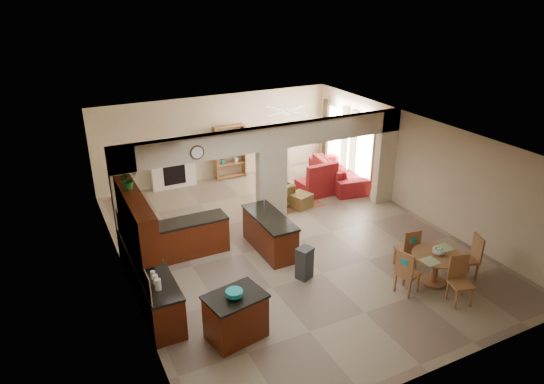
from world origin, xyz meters
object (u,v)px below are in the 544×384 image
dining_table (436,264)px  kitchen_island (236,316)px  armchair (278,194)px  sofa (338,172)px

dining_table → kitchen_island: bearing=176.2°
kitchen_island → dining_table: size_ratio=1.11×
dining_table → armchair: 5.28m
kitchen_island → sofa: bearing=32.4°
kitchen_island → armchair: (3.35, 4.84, -0.12)m
dining_table → sofa: (1.32, 5.79, -0.10)m
kitchen_island → dining_table: 4.56m
kitchen_island → sofa: (5.87, 5.48, -0.08)m
sofa → armchair: (-2.53, -0.65, -0.04)m
kitchen_island → sofa: 8.03m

